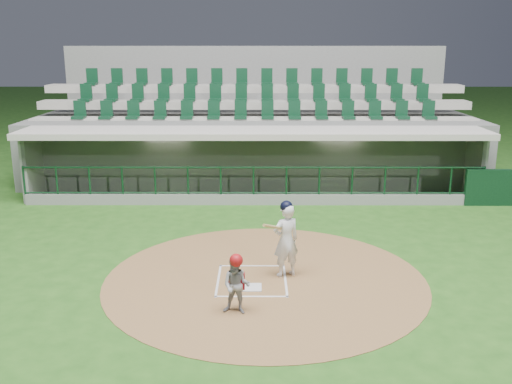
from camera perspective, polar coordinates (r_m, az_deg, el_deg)
ground at (r=13.15m, az=-0.41°, el=-8.36°), size 120.00×120.00×0.00m
dirt_circle at (r=12.96m, az=0.92°, el=-8.68°), size 7.20×7.20×0.01m
home_plate at (r=12.50m, az=-0.44°, el=-9.52°), size 0.43×0.43×0.02m
batter_box_chalk at (r=12.87m, az=-0.42°, el=-8.81°), size 1.55×1.80×0.01m
dugout_structure at (r=20.35m, az=0.35°, el=2.77°), size 16.40×3.70×3.00m
seating_deck at (r=23.31m, az=-0.17°, el=5.43°), size 17.00×6.72×5.15m
batter at (r=12.82m, az=3.01°, el=-4.68°), size 0.90×0.95×1.77m
catcher at (r=11.19m, az=-1.97°, el=-9.18°), size 0.63×0.53×1.23m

